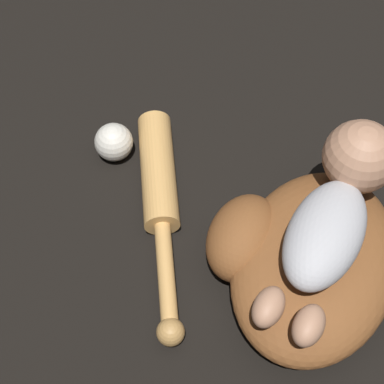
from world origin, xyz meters
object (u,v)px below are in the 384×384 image
baseball_glove (303,259)px  baseball (114,142)px  baby_figure (339,203)px  baseball_bat (160,195)px

baseball_glove → baseball: (0.08, 0.41, -0.02)m
baseball_glove → baby_figure: bearing=-19.8°
baseball_glove → baseball: 0.42m
baseball_bat → baseball: (0.06, 0.13, 0.00)m
baby_figure → baseball_bat: baby_figure is taller
baby_figure → baseball: size_ratio=5.20×
baseball → baseball_bat: bearing=-114.9°
baseball_glove → baseball: baseball_glove is taller
baseball_bat → baseball: 0.15m
baseball_glove → baseball_bat: 0.28m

